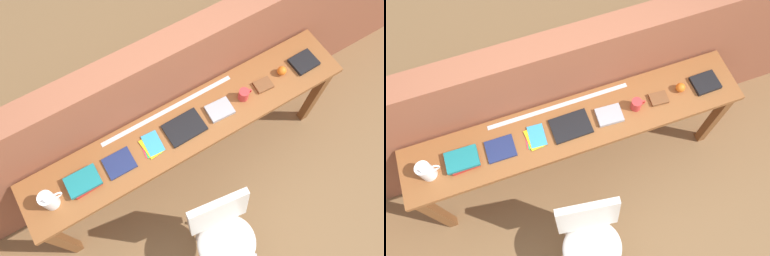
# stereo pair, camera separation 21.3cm
# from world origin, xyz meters

# --- Properties ---
(ground_plane) EXTENTS (40.00, 40.00, 0.00)m
(ground_plane) POSITION_xyz_m (0.00, 0.00, 0.00)
(ground_plane) COLOR brown
(brick_wall_back) EXTENTS (6.00, 0.20, 1.41)m
(brick_wall_back) POSITION_xyz_m (0.00, 0.64, 0.70)
(brick_wall_back) COLOR #935138
(brick_wall_back) RESTS_ON ground
(sideboard) EXTENTS (2.50, 0.44, 0.88)m
(sideboard) POSITION_xyz_m (0.00, 0.30, 0.74)
(sideboard) COLOR brown
(sideboard) RESTS_ON ground
(chair_white_moulded) EXTENTS (0.50, 0.51, 0.89)m
(chair_white_moulded) POSITION_xyz_m (-0.15, -0.44, 0.53)
(chair_white_moulded) COLOR silver
(chair_white_moulded) RESTS_ON ground
(pitcher_white) EXTENTS (0.14, 0.10, 0.18)m
(pitcher_white) POSITION_xyz_m (-1.05, 0.27, 0.96)
(pitcher_white) COLOR white
(pitcher_white) RESTS_ON sideboard
(book_stack_leftmost) EXTENTS (0.22, 0.16, 0.06)m
(book_stack_leftmost) POSITION_xyz_m (-0.81, 0.28, 0.91)
(book_stack_leftmost) COLOR red
(book_stack_leftmost) RESTS_ON sideboard
(magazine_cycling) EXTENTS (0.20, 0.17, 0.02)m
(magazine_cycling) POSITION_xyz_m (-0.56, 0.29, 0.89)
(magazine_cycling) COLOR navy
(magazine_cycling) RESTS_ON sideboard
(pamphlet_pile_colourful) EXTENTS (0.15, 0.19, 0.01)m
(pamphlet_pile_colourful) POSITION_xyz_m (-0.31, 0.29, 0.89)
(pamphlet_pile_colourful) COLOR #E5334C
(pamphlet_pile_colourful) RESTS_ON sideboard
(book_open_centre) EXTENTS (0.28, 0.20, 0.02)m
(book_open_centre) POSITION_xyz_m (-0.04, 0.28, 0.89)
(book_open_centre) COLOR black
(book_open_centre) RESTS_ON sideboard
(book_grey_hardcover) EXTENTS (0.19, 0.15, 0.03)m
(book_grey_hardcover) POSITION_xyz_m (0.25, 0.27, 0.89)
(book_grey_hardcover) COLOR #9E9EA3
(book_grey_hardcover) RESTS_ON sideboard
(mug) EXTENTS (0.11, 0.08, 0.09)m
(mug) POSITION_xyz_m (0.46, 0.27, 0.92)
(mug) COLOR red
(mug) RESTS_ON sideboard
(leather_journal_brown) EXTENTS (0.14, 0.11, 0.02)m
(leather_journal_brown) POSITION_xyz_m (0.64, 0.28, 0.89)
(leather_journal_brown) COLOR brown
(leather_journal_brown) RESTS_ON sideboard
(sports_ball_small) EXTENTS (0.07, 0.07, 0.07)m
(sports_ball_small) POSITION_xyz_m (0.82, 0.30, 0.91)
(sports_ball_small) COLOR orange
(sports_ball_small) RESTS_ON sideboard
(book_repair_rightmost) EXTENTS (0.20, 0.17, 0.03)m
(book_repair_rightmost) POSITION_xyz_m (1.02, 0.28, 0.89)
(book_repair_rightmost) COLOR black
(book_repair_rightmost) RESTS_ON sideboard
(ruler_metal_back_edge) EXTENTS (1.07, 0.03, 0.00)m
(ruler_metal_back_edge) POSITION_xyz_m (-0.07, 0.47, 0.88)
(ruler_metal_back_edge) COLOR silver
(ruler_metal_back_edge) RESTS_ON sideboard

